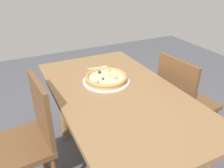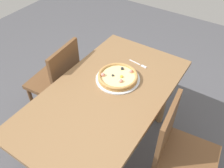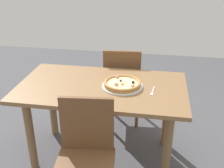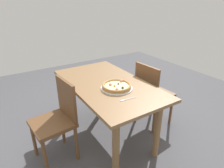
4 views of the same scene
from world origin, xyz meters
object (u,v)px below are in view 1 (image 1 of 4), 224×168
at_px(dining_table, 118,106).
at_px(chair_far, 183,101).
at_px(pizza, 106,78).
at_px(fork, 99,67).
at_px(chair_near, 28,139).
at_px(plate, 106,81).

height_order(dining_table, chair_far, chair_far).
bearing_deg(pizza, fork, 168.27).
height_order(dining_table, chair_near, chair_near).
relative_size(chair_near, plate, 2.58).
xyz_separation_m(plate, fork, (-0.26, 0.05, -0.00)).
relative_size(pizza, fork, 1.87).
distance_m(dining_table, chair_near, 0.64).
distance_m(pizza, fork, 0.26).
bearing_deg(plate, fork, 168.27).
bearing_deg(pizza, plate, -4.30).
distance_m(dining_table, chair_far, 0.63).
height_order(chair_near, pizza, chair_near).
distance_m(dining_table, plate, 0.21).
height_order(pizza, fork, pizza).
bearing_deg(dining_table, chair_near, -98.97).
xyz_separation_m(dining_table, fork, (-0.43, 0.05, 0.12)).
xyz_separation_m(dining_table, chair_far, (-0.01, 0.62, -0.14)).
height_order(chair_near, plate, chair_near).
bearing_deg(plate, dining_table, 1.99).
distance_m(dining_table, fork, 0.45).
relative_size(plate, pizza, 1.11).
distance_m(chair_far, plate, 0.69).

